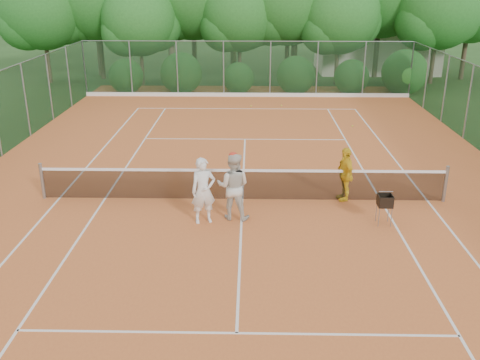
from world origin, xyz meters
name	(u,v)px	position (x,y,z in m)	size (l,w,h in m)	color
ground	(242,200)	(0.00, 0.00, 0.00)	(120.00, 120.00, 0.00)	#1E4117
clay_court	(242,200)	(0.00, 0.00, 0.01)	(18.00, 36.00, 0.02)	#CF692F
club_building	(375,50)	(9.00, 24.00, 1.50)	(8.00, 5.00, 3.00)	beige
tennis_net	(242,184)	(0.00, 0.00, 0.53)	(11.97, 0.10, 1.10)	gray
player_white	(203,191)	(-1.01, -1.55, 0.92)	(0.66, 0.43, 1.80)	silver
player_center_grp	(233,186)	(-0.23, -1.28, 0.96)	(1.00, 0.84, 1.89)	beige
player_yellow	(345,174)	(3.01, 0.10, 0.83)	(0.94, 0.39, 1.61)	gold
ball_hopper	(385,201)	(3.80, -1.60, 0.68)	(0.36, 0.36, 0.84)	gray
stray_ball_a	(251,106)	(0.24, 12.38, 0.05)	(0.07, 0.07, 0.07)	#CCD130
stray_ball_b	(281,105)	(1.81, 12.52, 0.05)	(0.07, 0.07, 0.07)	#B8CB2F
stray_ball_c	(352,126)	(4.76, 8.48, 0.05)	(0.07, 0.07, 0.07)	#B2CC2F
court_markings	(242,200)	(0.00, 0.00, 0.02)	(11.03, 23.83, 0.01)	white
fence_back	(247,69)	(0.00, 15.00, 1.52)	(18.07, 0.07, 3.00)	#19381E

